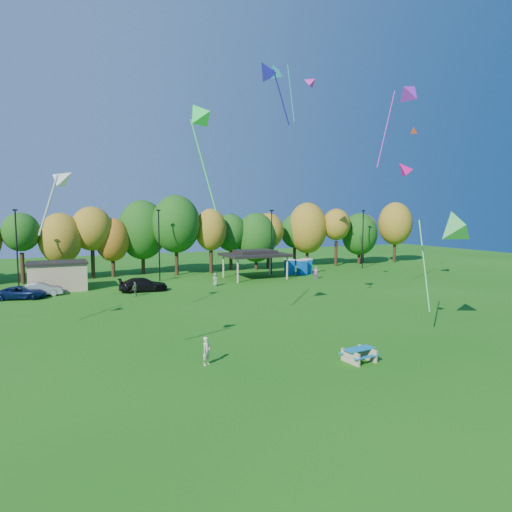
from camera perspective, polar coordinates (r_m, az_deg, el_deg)
name	(u,v)px	position (r m, az deg, el deg)	size (l,w,h in m)	color
ground	(316,400)	(22.48, 7.57, -17.47)	(160.00, 160.00, 0.00)	#19600F
tree_line	(127,233)	(63.79, -15.81, 2.74)	(93.57, 10.55, 11.15)	black
lamp_posts	(159,243)	(59.02, -12.02, 1.63)	(64.50, 0.25, 9.09)	black
utility_building	(57,276)	(55.86, -23.57, -2.28)	(6.30, 4.30, 3.25)	tan
pavilion	(255,254)	(60.21, -0.14, 0.23)	(8.20, 6.20, 3.77)	tan
porta_potties	(299,267)	(64.65, 5.46, -1.33)	(3.75, 2.38, 2.18)	#0C4CA6
picnic_table	(359,354)	(28.03, 12.76, -11.84)	(2.00, 1.71, 0.80)	tan
kite_flyer	(207,351)	(26.88, -6.20, -11.71)	(0.59, 0.39, 1.63)	beige
car_b	(41,289)	(52.90, -25.31, -3.79)	(1.49, 4.28, 1.41)	#A0A0A6
car_c	(22,293)	(51.96, -27.25, -4.10)	(2.14, 4.65, 1.29)	#0A1941
car_d	(143,285)	(52.06, -13.92, -3.49)	(2.14, 5.27, 1.53)	black
far_person_0	(135,289)	(49.29, -14.87, -4.01)	(0.90, 0.37, 1.54)	#5E7648
far_person_1	(316,273)	(60.60, 7.50, -2.08)	(0.59, 0.39, 1.63)	#BD59A9
far_person_4	(215,279)	(54.53, -5.12, -2.92)	(0.77, 0.50, 1.58)	#6D8F61
kite_0	(64,179)	(24.14, -22.85, 8.91)	(2.07, 1.44, 3.40)	#BDBDBD
kite_2	(403,168)	(29.12, 17.94, 10.37)	(1.41, 1.28, 1.13)	#E10C77
kite_3	(198,113)	(31.49, -7.26, 17.26)	(2.78, 4.36, 7.55)	#1DD945
kite_5	(411,92)	(48.68, 18.76, 18.89)	(5.22, 2.70, 8.72)	purple
kite_6	(414,130)	(60.14, 19.14, 14.69)	(1.52, 1.48, 1.22)	red
kite_7	(455,223)	(35.05, 23.61, 3.80)	(3.25, 4.97, 7.97)	#45C552
kite_9	(275,70)	(54.36, 2.43, 22.20)	(3.62, 3.14, 6.62)	#25C8F0
kite_12	(266,70)	(34.72, 1.27, 22.19)	(2.88, 1.47, 4.59)	navy
kite_13	(308,82)	(44.81, 6.54, 20.82)	(1.67, 1.71, 1.39)	#D1228D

